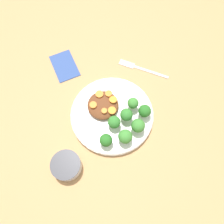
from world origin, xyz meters
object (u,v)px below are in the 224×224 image
object	(u,v)px
plate	(112,114)
dip_bowl	(66,165)
fork	(139,68)
napkin	(64,66)

from	to	relation	value
plate	dip_bowl	size ratio (longest dim) A/B	3.05
fork	dip_bowl	bearing A→B (deg)	78.38
plate	napkin	distance (m)	0.28
plate	fork	size ratio (longest dim) A/B	1.63
plate	fork	world-z (taller)	plate
plate	napkin	bearing A→B (deg)	-173.94
plate	napkin	size ratio (longest dim) A/B	1.98
dip_bowl	napkin	bearing A→B (deg)	150.72
plate	napkin	world-z (taller)	plate
dip_bowl	napkin	world-z (taller)	dip_bowl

